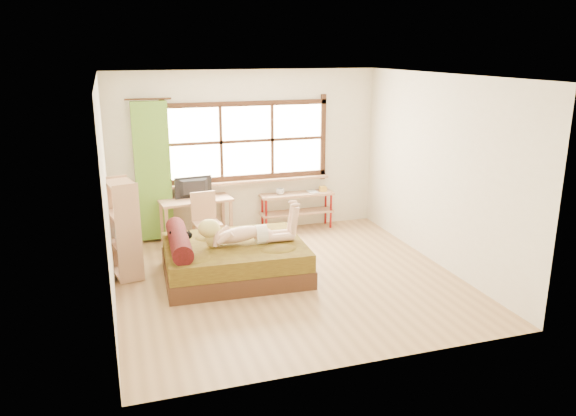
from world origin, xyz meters
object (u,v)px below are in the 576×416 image
object	(u,v)px
woman	(246,223)
desk	(196,205)
bookshelf	(123,229)
pipe_shelf	(298,203)
kitten	(180,238)
bed	(231,258)
chair	(205,218)

from	to	relation	value
woman	desk	world-z (taller)	woman
bookshelf	pipe_shelf	bearing A→B (deg)	11.73
woman	pipe_shelf	world-z (taller)	woman
kitten	pipe_shelf	world-z (taller)	pipe_shelf
bookshelf	woman	bearing A→B (deg)	-29.53
bed	woman	distance (m)	0.54
woman	kitten	distance (m)	0.90
bed	chair	bearing A→B (deg)	98.74
bed	woman	world-z (taller)	woman
kitten	bed	bearing A→B (deg)	-5.81
woman	bookshelf	size ratio (longest dim) A/B	0.98
woman	pipe_shelf	distance (m)	2.25
woman	bookshelf	world-z (taller)	bookshelf
kitten	bookshelf	distance (m)	0.79
kitten	bookshelf	xyz separation A→B (m)	(-0.70, 0.34, 0.10)
woman	chair	distance (m)	1.36
desk	bookshelf	size ratio (longest dim) A/B	0.88
chair	pipe_shelf	xyz separation A→B (m)	(1.67, 0.49, -0.03)
desk	chair	xyz separation A→B (m)	(0.09, -0.37, -0.12)
kitten	chair	bearing A→B (deg)	67.26
bed	desk	distance (m)	1.66
desk	bookshelf	world-z (taller)	bookshelf
kitten	woman	bearing A→B (deg)	-7.31
kitten	chair	distance (m)	1.26
kitten	chair	world-z (taller)	chair
bed	kitten	bearing A→B (deg)	174.19
pipe_shelf	bookshelf	size ratio (longest dim) A/B	0.94
pipe_shelf	bookshelf	bearing A→B (deg)	-155.81
woman	bookshelf	distance (m)	1.65
desk	bookshelf	bearing A→B (deg)	-140.98
woman	desk	bearing A→B (deg)	106.80
desk	bed	bearing A→B (deg)	-88.35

